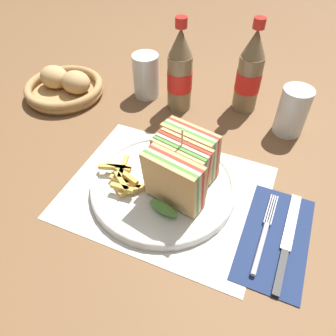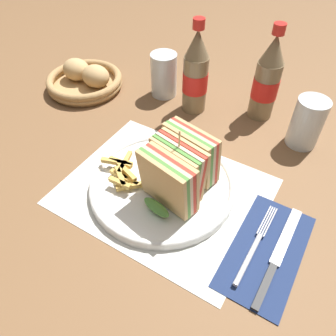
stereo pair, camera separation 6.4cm
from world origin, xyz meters
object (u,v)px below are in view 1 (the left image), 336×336
object	(u,v)px
glass_near	(292,114)
glass_far	(146,76)
knife	(287,241)
bread_basket	(65,87)
club_sandwich	(181,168)
coke_bottle_far	(250,73)
fork	(263,239)
plate_main	(164,185)
coke_bottle_near	(180,73)

from	to	relation	value
glass_near	glass_far	size ratio (longest dim) A/B	1.00
knife	bread_basket	xyz separation A→B (m)	(-0.63, 0.24, 0.02)
club_sandwich	knife	world-z (taller)	club_sandwich
club_sandwich	glass_near	distance (m)	0.33
coke_bottle_far	glass_far	size ratio (longest dim) A/B	2.00
fork	glass_far	xyz separation A→B (m)	(-0.39, 0.34, 0.05)
fork	glass_near	world-z (taller)	glass_near
plate_main	knife	xyz separation A→B (m)	(0.25, -0.03, -0.00)
knife	coke_bottle_far	distance (m)	0.42
plate_main	glass_far	xyz separation A→B (m)	(-0.18, 0.29, 0.05)
club_sandwich	bread_basket	bearing A→B (deg)	153.71
knife	coke_bottle_near	distance (m)	0.46
plate_main	coke_bottle_near	xyz separation A→B (m)	(-0.08, 0.27, 0.09)
club_sandwich	bread_basket	distance (m)	0.47
glass_near	glass_far	distance (m)	0.38
club_sandwich	glass_near	xyz separation A→B (m)	(0.16, 0.28, -0.02)
coke_bottle_near	glass_far	bearing A→B (deg)	169.66
club_sandwich	knife	size ratio (longest dim) A/B	0.78
club_sandwich	coke_bottle_far	xyz separation A→B (m)	(0.04, 0.34, 0.03)
fork	bread_basket	size ratio (longest dim) A/B	0.86
fork	knife	size ratio (longest dim) A/B	0.83
knife	bread_basket	distance (m)	0.67
knife	coke_bottle_near	bearing A→B (deg)	137.35
plate_main	club_sandwich	world-z (taller)	club_sandwich
club_sandwich	fork	size ratio (longest dim) A/B	0.94
plate_main	knife	distance (m)	0.25
fork	glass_near	xyz separation A→B (m)	(-0.01, 0.33, 0.04)
coke_bottle_near	coke_bottle_far	bearing A→B (deg)	21.91
coke_bottle_far	bread_basket	bearing A→B (deg)	-164.17
plate_main	bread_basket	xyz separation A→B (m)	(-0.38, 0.21, 0.01)
plate_main	coke_bottle_far	size ratio (longest dim) A/B	1.26
glass_far	plate_main	bearing A→B (deg)	-58.60
plate_main	club_sandwich	bearing A→B (deg)	2.41
knife	glass_near	distance (m)	0.32
fork	coke_bottle_near	bearing A→B (deg)	132.28
coke_bottle_far	bread_basket	world-z (taller)	coke_bottle_far
knife	glass_near	xyz separation A→B (m)	(-0.05, 0.31, 0.04)
fork	glass_far	size ratio (longest dim) A/B	1.57
fork	plate_main	bearing A→B (deg)	168.19
plate_main	glass_near	bearing A→B (deg)	55.22
glass_far	bread_basket	size ratio (longest dim) A/B	0.55
plate_main	glass_far	size ratio (longest dim) A/B	2.53
knife	glass_far	bearing A→B (deg)	143.37
glass_near	bread_basket	xyz separation A→B (m)	(-0.58, -0.08, -0.03)
plate_main	coke_bottle_far	distance (m)	0.36
glass_far	bread_basket	bearing A→B (deg)	-156.99
club_sandwich	glass_far	world-z (taller)	club_sandwich
coke_bottle_near	glass_far	xyz separation A→B (m)	(-0.10, 0.02, -0.04)
fork	coke_bottle_far	distance (m)	0.41
plate_main	bread_basket	size ratio (longest dim) A/B	1.40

